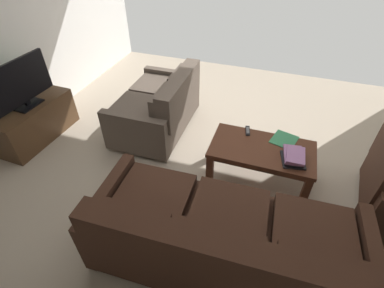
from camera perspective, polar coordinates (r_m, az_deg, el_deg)
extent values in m
cube|color=tan|center=(3.40, 5.53, -3.62)|extent=(5.34, 5.37, 0.01)
cylinder|color=black|center=(2.91, 25.41, -17.87)|extent=(0.05, 0.05, 0.06)
cylinder|color=black|center=(2.98, -9.32, -11.25)|extent=(0.05, 0.05, 0.06)
cylinder|color=black|center=(2.65, -16.19, -22.87)|extent=(0.05, 0.05, 0.06)
cube|color=#382116|center=(2.43, 6.36, -19.06)|extent=(1.93, 0.93, 0.37)
cube|color=#382116|center=(2.30, 23.30, -18.05)|extent=(0.62, 0.77, 0.10)
cube|color=#382116|center=(2.24, 6.91, -15.49)|extent=(0.62, 0.77, 0.10)
cube|color=#382116|center=(2.36, -8.58, -11.86)|extent=(0.62, 0.77, 0.10)
cube|color=#382116|center=(1.94, 4.84, -22.53)|extent=(1.90, 0.26, 0.44)
cube|color=#382116|center=(2.06, 24.47, -22.57)|extent=(0.57, 0.14, 0.30)
cube|color=#382116|center=(2.00, 5.58, -19.82)|extent=(0.57, 0.14, 0.30)
cube|color=#382116|center=(2.13, -11.90, -15.34)|extent=(0.57, 0.14, 0.30)
cube|color=#382116|center=(2.53, 30.91, -21.33)|extent=(0.13, 0.85, 0.53)
cube|color=#382116|center=(2.62, -15.93, -12.37)|extent=(0.13, 0.85, 0.53)
cylinder|color=black|center=(4.40, -8.67, 7.85)|extent=(0.05, 0.05, 0.06)
cylinder|color=black|center=(3.74, -14.67, 0.46)|extent=(0.05, 0.05, 0.06)
cylinder|color=black|center=(4.17, -0.08, 6.42)|extent=(0.05, 0.05, 0.06)
cylinder|color=black|center=(3.47, -4.90, -1.73)|extent=(0.05, 0.05, 0.06)
cube|color=brown|center=(3.80, -7.25, 6.22)|extent=(0.82, 1.11, 0.36)
cube|color=brown|center=(3.90, -6.16, 11.24)|extent=(0.71, 0.52, 0.10)
cube|color=brown|center=(3.48, -9.68, 7.05)|extent=(0.71, 0.52, 0.10)
cube|color=brown|center=(3.50, -2.51, 10.10)|extent=(0.19, 1.10, 0.44)
cube|color=brown|center=(3.76, -2.66, 12.32)|extent=(0.13, 0.50, 0.30)
cube|color=brown|center=(3.32, -5.95, 8.11)|extent=(0.13, 0.50, 0.30)
cube|color=brown|center=(4.23, -4.02, 11.30)|extent=(0.81, 0.11, 0.52)
cube|color=brown|center=(3.33, -11.47, 1.73)|extent=(0.81, 0.11, 0.52)
cube|color=#4C2819|center=(3.01, 13.96, -1.05)|extent=(1.06, 0.58, 0.04)
cube|color=#4C2819|center=(3.04, 13.83, -1.69)|extent=(0.97, 0.52, 0.05)
cube|color=#4C2819|center=(3.36, 22.06, -2.95)|extent=(0.07, 0.07, 0.39)
cube|color=#4C2819|center=(3.37, 5.88, 0.43)|extent=(0.07, 0.07, 0.39)
cube|color=#4C2819|center=(3.01, 21.83, -8.94)|extent=(0.07, 0.07, 0.39)
cube|color=#4C2819|center=(3.02, 3.61, -5.11)|extent=(0.07, 0.07, 0.39)
cylinder|color=brown|center=(2.56, 32.23, -23.30)|extent=(0.04, 0.04, 0.53)
cube|color=#4C331E|center=(4.10, -28.88, 3.88)|extent=(0.42, 1.05, 0.49)
cube|color=black|center=(4.18, -29.90, 4.14)|extent=(0.05, 0.88, 0.29)
cube|color=black|center=(4.12, -29.03, 3.97)|extent=(0.21, 0.25, 0.06)
cube|color=black|center=(3.98, -30.01, 6.83)|extent=(0.21, 0.33, 0.02)
cube|color=black|center=(3.96, -30.20, 7.31)|extent=(0.04, 0.06, 0.06)
cube|color=black|center=(3.85, -31.47, 10.54)|extent=(0.06, 0.85, 0.49)
cube|color=#194C23|center=(3.86, -31.67, 10.57)|extent=(0.03, 0.82, 0.46)
cylinder|color=black|center=(3.18, 31.15, -14.18)|extent=(0.06, 0.06, 0.06)
cylinder|color=black|center=(3.63, 31.38, -6.62)|extent=(0.06, 0.06, 0.06)
cube|color=black|center=(2.92, 19.60, -3.05)|extent=(0.26, 0.29, 0.02)
cube|color=black|center=(2.92, 19.86, -2.61)|extent=(0.19, 0.24, 0.03)
cube|color=#996699|center=(2.91, 19.70, -2.08)|extent=(0.22, 0.31, 0.02)
cube|color=#996699|center=(2.88, 20.14, -2.07)|extent=(0.18, 0.26, 0.02)
cube|color=black|center=(3.18, 11.13, 2.64)|extent=(0.08, 0.17, 0.02)
cube|color=#59595B|center=(3.17, 11.15, 2.79)|extent=(0.05, 0.11, 0.00)
cube|color=#337F51|center=(3.16, 18.03, 0.84)|extent=(0.31, 0.32, 0.01)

